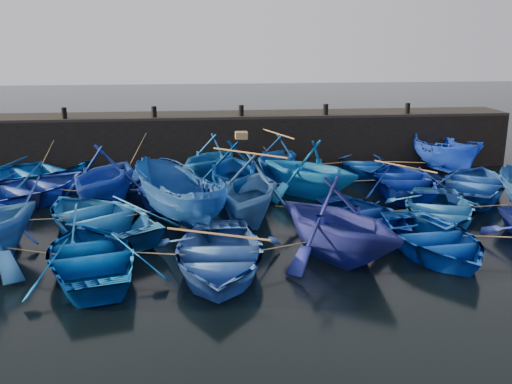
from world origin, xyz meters
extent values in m
plane|color=black|center=(0.00, 0.00, 0.00)|extent=(120.00, 120.00, 0.00)
cube|color=black|center=(0.00, 10.50, 1.25)|extent=(26.00, 2.50, 2.50)
cube|color=black|center=(0.00, 10.50, 2.56)|extent=(26.00, 2.50, 0.12)
cylinder|color=black|center=(-8.00, 9.60, 2.87)|extent=(0.24, 0.24, 0.50)
cylinder|color=black|center=(-4.00, 9.60, 2.87)|extent=(0.24, 0.24, 0.50)
cylinder|color=black|center=(0.00, 9.60, 2.87)|extent=(0.24, 0.24, 0.50)
cylinder|color=black|center=(4.00, 9.60, 2.87)|extent=(0.24, 0.24, 0.50)
cylinder|color=black|center=(8.00, 9.60, 2.87)|extent=(0.24, 0.24, 0.50)
imported|color=#023F8F|center=(-9.08, 7.77, 0.60)|extent=(7.10, 6.87, 1.20)
imported|color=blue|center=(-5.16, 7.57, 0.47)|extent=(3.92, 5.01, 0.95)
imported|color=#1055A5|center=(-1.52, 8.01, 1.03)|extent=(5.01, 5.13, 2.05)
imported|color=#0E4AB6|center=(1.47, 7.95, 1.00)|extent=(4.62, 4.87, 2.01)
imported|color=navy|center=(5.56, 8.47, 0.46)|extent=(3.74, 4.82, 0.92)
imported|color=#0B2EBB|center=(9.31, 7.94, 0.93)|extent=(2.56, 5.04, 1.86)
imported|color=navy|center=(-8.62, 5.01, 0.57)|extent=(6.47, 6.78, 1.14)
imported|color=#133397|center=(-5.59, 4.57, 1.19)|extent=(5.00, 5.42, 2.38)
imported|color=#2335A2|center=(-3.45, 4.58, 0.46)|extent=(3.30, 4.52, 0.92)
imported|color=navy|center=(-0.70, 4.73, 1.21)|extent=(4.19, 4.79, 2.42)
imported|color=blue|center=(2.32, 4.91, 1.16)|extent=(5.81, 5.80, 2.32)
imported|color=navy|center=(6.29, 5.01, 0.53)|extent=(4.38, 5.62, 1.07)
imported|color=#1745A4|center=(8.95, 4.16, 0.55)|extent=(6.01, 6.47, 1.09)
imported|color=#165BA9|center=(-5.38, 1.23, 0.57)|extent=(6.46, 6.75, 1.14)
imported|color=navy|center=(-2.81, 1.67, 1.00)|extent=(4.09, 5.48, 2.00)
imported|color=#3067B6|center=(-0.37, 1.88, 1.20)|extent=(5.01, 5.45, 2.41)
imported|color=navy|center=(3.44, 0.83, 0.45)|extent=(4.52, 5.19, 0.90)
imported|color=#1C5FB4|center=(6.02, 0.96, 0.52)|extent=(5.00, 5.88, 1.03)
imported|color=#0046A0|center=(-5.05, -1.98, 0.51)|extent=(4.66, 5.68, 1.03)
imported|color=#2A54AA|center=(-1.64, -2.38, 0.54)|extent=(4.02, 5.41, 1.08)
imported|color=navy|center=(1.80, -1.78, 1.20)|extent=(5.77, 5.96, 2.40)
imported|color=#063EB8|center=(4.71, -1.72, 0.50)|extent=(3.84, 5.09, 1.00)
cube|color=olive|center=(-0.40, 4.73, 2.55)|extent=(0.46, 0.44, 0.27)
cylinder|color=tan|center=(-7.12, 7.67, 0.55)|extent=(2.13, 0.23, 0.04)
cylinder|color=tan|center=(-3.34, 7.79, 0.55)|extent=(1.85, 0.47, 0.04)
cylinder|color=tan|center=(-0.02, 7.98, 0.55)|extent=(1.19, 0.09, 0.04)
cylinder|color=tan|center=(3.52, 8.21, 0.55)|extent=(2.30, 0.55, 0.04)
cylinder|color=tan|center=(7.43, 8.21, 0.55)|extent=(1.96, 0.56, 0.04)
cylinder|color=tan|center=(-7.11, 4.79, 0.55)|extent=(1.24, 0.47, 0.04)
cylinder|color=tan|center=(-4.52, 4.58, 0.55)|extent=(0.34, 0.05, 0.04)
cylinder|color=tan|center=(-2.08, 4.66, 0.55)|extent=(0.96, 0.18, 0.04)
cylinder|color=tan|center=(0.81, 4.82, 0.55)|extent=(1.22, 0.22, 0.04)
cylinder|color=tan|center=(4.31, 4.96, 0.55)|extent=(2.17, 0.14, 0.04)
cylinder|color=tan|center=(7.62, 4.59, 0.55)|extent=(0.89, 0.88, 0.04)
cylinder|color=tan|center=(-7.17, 1.20, 0.55)|extent=(1.79, 0.10, 0.04)
cylinder|color=tan|center=(-4.10, 1.45, 0.55)|extent=(0.78, 0.47, 0.04)
cylinder|color=tan|center=(-1.59, 1.78, 0.55)|extent=(0.65, 0.24, 0.04)
cylinder|color=tan|center=(1.53, 1.35, 0.55)|extent=(2.03, 1.08, 0.04)
cylinder|color=tan|center=(4.73, 0.90, 0.55)|extent=(0.78, 0.17, 0.04)
cylinder|color=tan|center=(7.76, 1.05, 0.55)|extent=(1.69, 0.20, 0.04)
cylinder|color=tan|center=(-6.71, -1.65, 0.55)|extent=(1.52, 0.69, 0.04)
cylinder|color=tan|center=(-3.34, -2.18, 0.55)|extent=(1.63, 0.43, 0.04)
cylinder|color=tan|center=(0.08, -2.08, 0.55)|extent=(1.65, 0.63, 0.04)
cylinder|color=tan|center=(3.26, -1.75, 0.55)|extent=(1.12, 0.09, 0.04)
cylinder|color=tan|center=(6.78, -1.97, 0.55)|extent=(2.35, 0.54, 0.04)
cylinder|color=tan|center=(-8.54, 9.23, 1.58)|extent=(1.13, 0.58, 2.09)
cylinder|color=tan|center=(-4.58, 9.13, 1.58)|extent=(1.20, 0.78, 2.09)
cylinder|color=tan|center=(-0.76, 9.35, 1.58)|extent=(1.55, 0.33, 2.09)
cylinder|color=tan|center=(0.74, 9.33, 1.58)|extent=(1.51, 0.39, 2.09)
cylinder|color=tan|center=(4.78, 9.58, 1.58)|extent=(1.59, 0.21, 2.09)
cylinder|color=tan|center=(8.65, 9.32, 1.58)|extent=(1.35, 0.40, 2.09)
cylinder|color=#99724C|center=(1.47, 7.95, 2.04)|extent=(1.08, 2.84, 0.06)
cylinder|color=#99724C|center=(6.29, 5.01, 1.10)|extent=(1.77, 2.49, 0.06)
cylinder|color=#99724C|center=(-0.37, 1.88, 2.44)|extent=(2.34, 1.97, 0.06)
cylinder|color=#99724C|center=(-1.64, -2.38, 1.11)|extent=(2.74, 1.32, 0.06)
camera|label=1|loc=(-2.16, -16.83, 6.27)|focal=40.00mm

